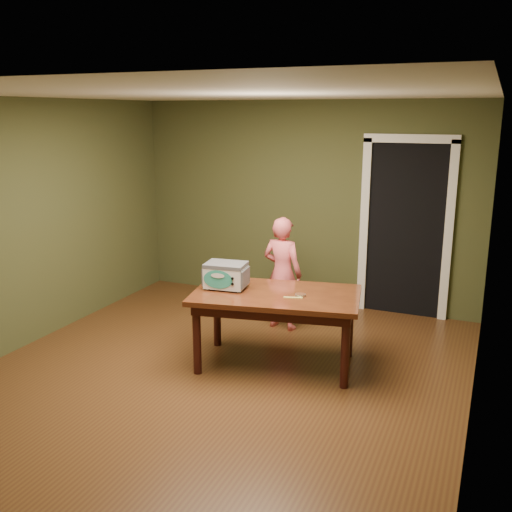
{
  "coord_description": "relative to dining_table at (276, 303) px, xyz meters",
  "views": [
    {
      "loc": [
        2.3,
        -4.44,
        2.45
      ],
      "look_at": [
        -0.03,
        1.0,
        0.95
      ],
      "focal_mm": 40.0,
      "sensor_mm": 36.0,
      "label": 1
    }
  ],
  "objects": [
    {
      "name": "room_shell",
      "position": [
        -0.41,
        -0.47,
        1.06
      ],
      "size": [
        4.52,
        5.02,
        2.61
      ],
      "color": "#3D4424",
      "rests_on": "ground"
    },
    {
      "name": "doorway",
      "position": [
        0.89,
        2.31,
        0.41
      ],
      "size": [
        1.1,
        0.66,
        2.25
      ],
      "color": "black",
      "rests_on": "ground"
    },
    {
      "name": "child",
      "position": [
        -0.3,
        0.97,
        0.01
      ],
      "size": [
        0.52,
        0.37,
        1.31
      ],
      "primitive_type": "imported",
      "rotation": [
        0.0,
        0.0,
        3.01
      ],
      "color": "#EC6167",
      "rests_on": "floor"
    },
    {
      "name": "floor",
      "position": [
        -0.41,
        -0.47,
        -0.65
      ],
      "size": [
        5.0,
        5.0,
        0.0
      ],
      "primitive_type": "plane",
      "color": "#513217",
      "rests_on": "ground"
    },
    {
      "name": "toy_oven",
      "position": [
        -0.51,
        -0.06,
        0.24
      ],
      "size": [
        0.45,
        0.33,
        0.26
      ],
      "rotation": [
        0.0,
        0.0,
        0.12
      ],
      "color": "#4C4F54",
      "rests_on": "dining_table"
    },
    {
      "name": "spatula",
      "position": [
        0.21,
        -0.09,
        0.1
      ],
      "size": [
        0.18,
        0.07,
        0.01
      ],
      "primitive_type": "cube",
      "rotation": [
        0.0,
        0.0,
        0.26
      ],
      "color": "#D5C55C",
      "rests_on": "dining_table"
    },
    {
      "name": "baking_pan",
      "position": [
        0.25,
        -0.0,
        0.11
      ],
      "size": [
        0.1,
        0.1,
        0.02
      ],
      "color": "silver",
      "rests_on": "dining_table"
    },
    {
      "name": "dining_table",
      "position": [
        0.0,
        0.0,
        0.0
      ],
      "size": [
        1.74,
        1.19,
        0.75
      ],
      "rotation": [
        0.0,
        0.0,
        0.19
      ],
      "color": "#3C1A0D",
      "rests_on": "floor"
    }
  ]
}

